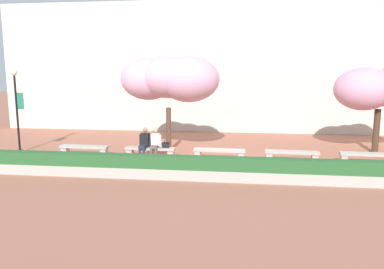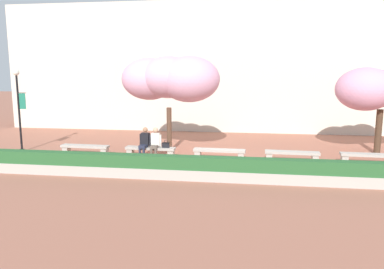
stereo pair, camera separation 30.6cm
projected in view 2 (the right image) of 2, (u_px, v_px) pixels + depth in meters
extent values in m
plane|color=#9E604C|center=(219.00, 160.00, 15.46)|extent=(100.00, 100.00, 0.00)
cube|color=beige|center=(231.00, 68.00, 23.80)|extent=(28.00, 4.00, 7.73)
cube|color=#ADA89E|center=(85.00, 146.00, 16.24)|extent=(2.15, 0.50, 0.10)
cube|color=#ADA89E|center=(66.00, 151.00, 16.44)|extent=(0.25, 0.35, 0.35)
cube|color=#ADA89E|center=(105.00, 152.00, 16.12)|extent=(0.25, 0.35, 0.35)
cube|color=#ADA89E|center=(150.00, 148.00, 15.82)|extent=(2.15, 0.50, 0.10)
cube|color=#ADA89E|center=(130.00, 153.00, 16.02)|extent=(0.25, 0.35, 0.35)
cube|color=#ADA89E|center=(171.00, 154.00, 15.69)|extent=(0.25, 0.35, 0.35)
cube|color=#ADA89E|center=(219.00, 150.00, 15.39)|extent=(2.15, 0.50, 0.10)
cube|color=#ADA89E|center=(198.00, 155.00, 15.59)|extent=(0.25, 0.35, 0.35)
cube|color=#ADA89E|center=(241.00, 157.00, 15.26)|extent=(0.25, 0.35, 0.35)
cube|color=#ADA89E|center=(292.00, 153.00, 14.96)|extent=(2.15, 0.50, 0.10)
cube|color=#ADA89E|center=(269.00, 157.00, 15.16)|extent=(0.25, 0.35, 0.35)
cube|color=#ADA89E|center=(315.00, 159.00, 14.84)|extent=(0.25, 0.35, 0.35)
cube|color=#ADA89E|center=(369.00, 155.00, 14.54)|extent=(2.15, 0.50, 0.10)
cube|color=#ADA89E|center=(344.00, 160.00, 14.74)|extent=(0.25, 0.35, 0.35)
cube|color=black|center=(139.00, 159.00, 15.54)|extent=(0.13, 0.23, 0.06)
cylinder|color=#23283D|center=(140.00, 153.00, 15.56)|extent=(0.10, 0.10, 0.42)
cube|color=black|center=(143.00, 159.00, 15.49)|extent=(0.13, 0.23, 0.06)
cylinder|color=#23283D|center=(144.00, 154.00, 15.51)|extent=(0.10, 0.10, 0.42)
cube|color=#23283D|center=(143.00, 146.00, 15.66)|extent=(0.33, 0.44, 0.12)
cube|color=black|center=(145.00, 139.00, 15.82)|extent=(0.37, 0.27, 0.54)
sphere|color=#A37556|center=(145.00, 130.00, 15.76)|extent=(0.21, 0.21, 0.21)
cylinder|color=black|center=(141.00, 140.00, 15.87)|extent=(0.09, 0.09, 0.50)
cylinder|color=black|center=(150.00, 140.00, 15.75)|extent=(0.09, 0.09, 0.50)
cube|color=black|center=(151.00, 159.00, 15.45)|extent=(0.10, 0.22, 0.06)
cylinder|color=brown|center=(151.00, 154.00, 15.47)|extent=(0.10, 0.10, 0.42)
cube|color=black|center=(155.00, 159.00, 15.42)|extent=(0.10, 0.22, 0.06)
cylinder|color=brown|center=(156.00, 154.00, 15.44)|extent=(0.10, 0.10, 0.42)
cube|color=brown|center=(154.00, 147.00, 15.59)|extent=(0.28, 0.40, 0.12)
cube|color=silver|center=(156.00, 139.00, 15.76)|extent=(0.34, 0.22, 0.54)
sphere|color=tan|center=(156.00, 130.00, 15.69)|extent=(0.21, 0.21, 0.21)
cylinder|color=silver|center=(151.00, 140.00, 15.78)|extent=(0.09, 0.09, 0.50)
cylinder|color=silver|center=(160.00, 141.00, 15.71)|extent=(0.09, 0.09, 0.50)
cube|color=black|center=(166.00, 145.00, 15.67)|extent=(0.30, 0.14, 0.22)
cube|color=black|center=(166.00, 143.00, 15.65)|extent=(0.30, 0.15, 0.04)
torus|color=black|center=(166.00, 141.00, 15.64)|extent=(0.14, 0.02, 0.14)
cylinder|color=#513828|center=(169.00, 130.00, 16.81)|extent=(0.22, 0.22, 2.02)
ellipsoid|color=#EAA8C6|center=(169.00, 77.00, 16.42)|extent=(2.44, 2.42, 1.83)
ellipsoid|color=#EAA8C6|center=(149.00, 79.00, 16.84)|extent=(2.50, 2.36, 1.88)
ellipsoid|color=#EAA8C6|center=(189.00, 79.00, 16.16)|extent=(2.65, 2.53, 1.99)
cylinder|color=#473323|center=(378.00, 132.00, 16.41)|extent=(0.28, 0.28, 1.98)
ellipsoid|color=pink|center=(382.00, 88.00, 16.10)|extent=(2.12, 2.33, 1.59)
ellipsoid|color=pink|center=(365.00, 89.00, 16.01)|extent=(2.47, 2.27, 1.85)
cylinder|color=black|center=(22.00, 150.00, 17.01)|extent=(0.24, 0.24, 0.12)
cylinder|color=black|center=(19.00, 114.00, 16.73)|extent=(0.09, 0.09, 3.43)
sphere|color=white|center=(16.00, 72.00, 16.43)|extent=(0.28, 0.28, 0.28)
cylinder|color=black|center=(22.00, 93.00, 16.55)|extent=(0.40, 0.02, 0.02)
cube|color=#1E7056|center=(22.00, 101.00, 16.61)|extent=(0.30, 0.02, 0.70)
cube|color=#ADA89E|center=(212.00, 175.00, 12.50)|extent=(16.02, 0.50, 0.36)
cube|color=#285B2D|center=(212.00, 163.00, 12.43)|extent=(15.92, 0.44, 0.44)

